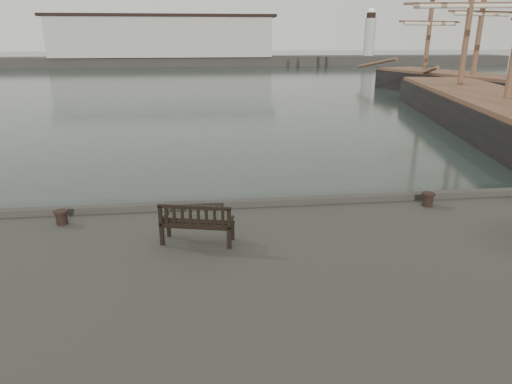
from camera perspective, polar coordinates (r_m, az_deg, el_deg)
ground at (r=14.19m, az=-4.21°, el=-7.55°), size 400.00×400.00×0.00m
breakwater at (r=104.79m, az=-9.57°, el=17.61°), size 140.00×9.50×12.20m
bench at (r=11.09m, az=-7.33°, el=-4.81°), size 1.83×1.00×1.00m
bollard_left at (r=13.17m, az=-23.14°, el=-2.95°), size 0.43×0.43×0.38m
bollard_right at (r=14.32m, az=20.68°, el=-0.87°), size 0.49×0.49×0.40m
tall_ship_main at (r=35.74m, az=28.43°, el=7.59°), size 13.74×34.68×25.50m
tall_ship_far at (r=54.70m, az=25.22°, el=11.35°), size 12.28×26.21×22.01m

